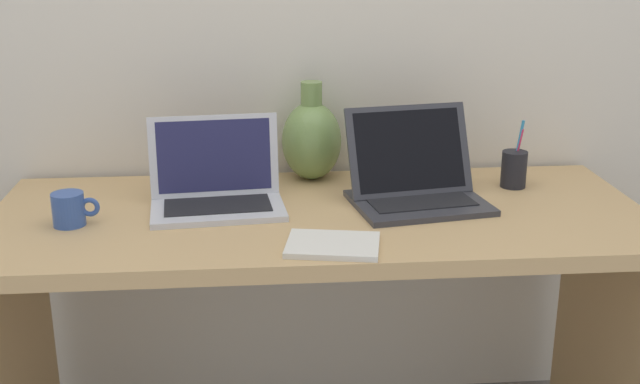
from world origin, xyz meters
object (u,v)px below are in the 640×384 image
notebook_stack (333,245)px  coffee_mug (70,209)px  laptop_left (216,183)px  laptop_right (414,179)px  green_vase (310,139)px  pen_cup (514,168)px

notebook_stack → coffee_mug: size_ratio=1.82×
laptop_left → notebook_stack: size_ratio=1.71×
laptop_left → laptop_right: laptop_right is taller
notebook_stack → green_vase: bearing=91.2°
coffee_mug → pen_cup: (1.15, 0.20, 0.01)m
coffee_mug → green_vase: bearing=28.8°
pen_cup → laptop_right: bearing=-161.5°
green_vase → coffee_mug: (-0.60, -0.33, -0.07)m
laptop_right → coffee_mug: size_ratio=3.28×
green_vase → notebook_stack: bearing=-88.8°
coffee_mug → pen_cup: size_ratio=0.60×
laptop_left → green_vase: size_ratio=1.26×
coffee_mug → pen_cup: pen_cup is taller
green_vase → pen_cup: 0.57m
laptop_left → pen_cup: laptop_left is taller
laptop_right → pen_cup: laptop_right is taller
laptop_right → notebook_stack: (-0.24, -0.30, -0.05)m
laptop_left → green_vase: green_vase is taller
notebook_stack → coffee_mug: coffee_mug is taller
laptop_left → notebook_stack: 0.41m
laptop_left → laptop_right: size_ratio=0.95×
laptop_left → laptop_right: (0.51, -0.01, 0.00)m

